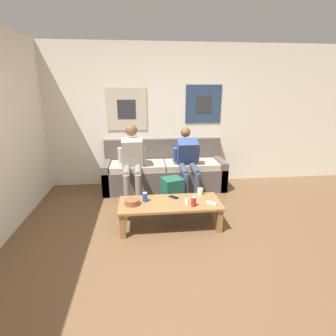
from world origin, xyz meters
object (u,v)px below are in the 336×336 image
object	(u,v)px
backpack	(173,193)
game_controller_near_right	(212,203)
coffee_table	(170,206)
pillar_candle	(200,192)
cell_phone	(174,197)
drink_can_red	(193,202)
ceramic_bowl	(132,202)
person_seated_teen	(188,160)
person_seated_adult	(132,159)
drink_can_blue	(145,197)
game_controller_near_left	(186,201)
couch	(164,172)

from	to	relation	value
backpack	game_controller_near_right	world-z (taller)	backpack
backpack	coffee_table	bearing A→B (deg)	-100.05
pillar_candle	cell_phone	world-z (taller)	pillar_candle
drink_can_red	cell_phone	size ratio (longest dim) A/B	0.86
backpack	ceramic_bowl	size ratio (longest dim) A/B	2.31
drink_can_red	ceramic_bowl	bearing A→B (deg)	170.80
person_seated_teen	drink_can_red	world-z (taller)	person_seated_teen
person_seated_teen	cell_phone	size ratio (longest dim) A/B	7.90
coffee_table	person_seated_adult	bearing A→B (deg)	116.20
coffee_table	pillar_candle	distance (m)	0.51
person_seated_adult	pillar_candle	world-z (taller)	person_seated_adult
person_seated_teen	pillar_candle	bearing A→B (deg)	-87.78
ceramic_bowl	drink_can_red	distance (m)	0.79
coffee_table	drink_can_blue	bearing A→B (deg)	168.89
drink_can_red	person_seated_adult	bearing A→B (deg)	123.98
pillar_candle	drink_can_red	xyz separation A→B (m)	(-0.17, -0.35, 0.01)
drink_can_blue	game_controller_near_left	bearing A→B (deg)	-8.50
ceramic_bowl	game_controller_near_left	xyz separation A→B (m)	(0.71, 0.00, -0.03)
ceramic_bowl	pillar_candle	size ratio (longest dim) A/B	1.82
coffee_table	person_seated_adult	distance (m)	1.21
drink_can_blue	game_controller_near_right	world-z (taller)	drink_can_blue
drink_can_blue	person_seated_teen	bearing A→B (deg)	52.70
couch	backpack	xyz separation A→B (m)	(0.06, -0.77, -0.08)
person_seated_adult	drink_can_red	world-z (taller)	person_seated_adult
backpack	couch	bearing A→B (deg)	94.22
ceramic_bowl	cell_phone	distance (m)	0.59
person_seated_adult	game_controller_near_right	xyz separation A→B (m)	(1.04, -1.13, -0.31)
game_controller_near_right	person_seated_adult	bearing A→B (deg)	132.60
cell_phone	drink_can_red	bearing A→B (deg)	-53.29
person_seated_teen	game_controller_near_left	size ratio (longest dim) A/B	7.71
coffee_table	pillar_candle	bearing A→B (deg)	24.66
coffee_table	ceramic_bowl	bearing A→B (deg)	-177.95
person_seated_teen	game_controller_near_right	distance (m)	1.18
cell_phone	person_seated_teen	bearing A→B (deg)	68.57
drink_can_red	pillar_candle	bearing A→B (deg)	64.53
drink_can_red	couch	bearing A→B (deg)	98.33
couch	game_controller_near_left	bearing A→B (deg)	-83.64
drink_can_blue	game_controller_near_left	xyz separation A→B (m)	(0.54, -0.08, -0.05)
pillar_candle	drink_can_red	size ratio (longest dim) A/B	0.86
person_seated_adult	game_controller_near_left	distance (m)	1.31
person_seated_adult	game_controller_near_right	bearing A→B (deg)	-47.40
pillar_candle	drink_can_red	distance (m)	0.39
pillar_candle	drink_can_red	world-z (taller)	drink_can_red
drink_can_blue	drink_can_red	world-z (taller)	same
person_seated_teen	pillar_candle	size ratio (longest dim) A/B	10.63
drink_can_blue	coffee_table	bearing A→B (deg)	-11.11
coffee_table	drink_can_red	size ratio (longest dim) A/B	10.81
couch	drink_can_red	xyz separation A→B (m)	(0.23, -1.55, 0.11)
pillar_candle	game_controller_near_right	distance (m)	0.32
game_controller_near_right	cell_phone	world-z (taller)	game_controller_near_right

